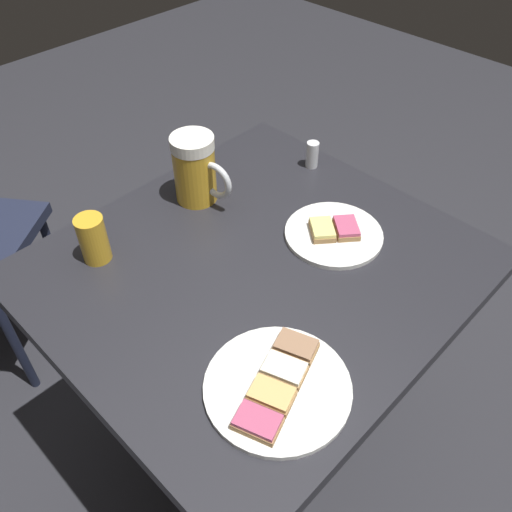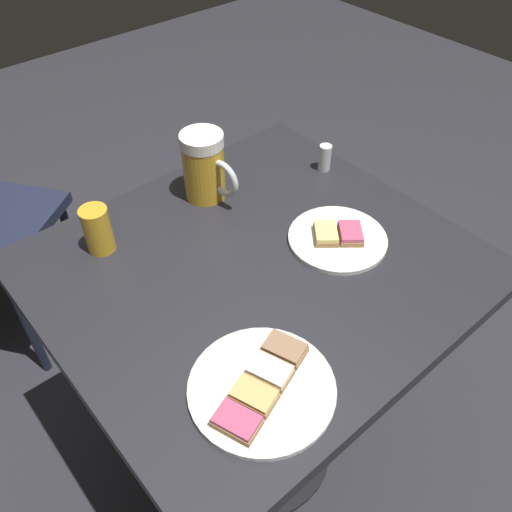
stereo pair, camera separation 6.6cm
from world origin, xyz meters
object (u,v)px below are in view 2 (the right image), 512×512
(plate_far, at_px, (338,238))
(beer_mug, at_px, (205,167))
(plate_near, at_px, (262,387))
(beer_glass_small, at_px, (98,230))
(salt_shaker, at_px, (325,158))

(plate_far, bearing_deg, beer_mug, 110.65)
(plate_near, relative_size, beer_mug, 1.52)
(beer_glass_small, distance_m, salt_shaker, 0.56)
(plate_far, bearing_deg, plate_near, -154.77)
(beer_mug, height_order, beer_glass_small, beer_mug)
(beer_mug, xyz_separation_m, salt_shaker, (0.28, -0.10, -0.05))
(plate_far, height_order, beer_glass_small, beer_glass_small)
(plate_near, relative_size, beer_glass_small, 2.38)
(beer_glass_small, bearing_deg, plate_far, -37.85)
(plate_near, bearing_deg, salt_shaker, 35.26)
(plate_far, distance_m, beer_mug, 0.33)
(plate_near, distance_m, plate_far, 0.39)
(beer_glass_small, relative_size, salt_shaker, 1.54)
(plate_near, bearing_deg, beer_glass_small, 93.64)
(plate_near, xyz_separation_m, salt_shaker, (0.52, 0.37, 0.02))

